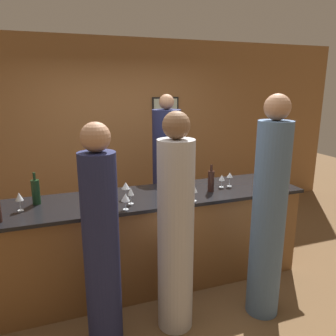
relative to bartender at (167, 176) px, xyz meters
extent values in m
plane|color=brown|center=(-0.43, -0.88, -0.93)|extent=(14.00, 14.00, 0.00)
cube|color=olive|center=(-0.43, 1.09, 0.47)|extent=(8.00, 0.06, 2.80)
cube|color=black|center=(0.35, 1.05, 0.82)|extent=(0.44, 0.02, 0.34)
cube|color=#B7C6B2|center=(0.35, 1.03, 0.82)|extent=(0.39, 0.00, 0.29)
cube|color=brown|center=(-0.43, -0.88, -0.45)|extent=(3.11, 0.70, 0.96)
cube|color=black|center=(-0.43, -0.88, 0.05)|extent=(3.17, 0.76, 0.03)
cylinder|color=#1E234C|center=(0.00, 0.00, -0.03)|extent=(0.37, 0.37, 1.80)
sphere|color=#A37556|center=(0.00, 0.00, 0.97)|extent=(0.19, 0.19, 0.19)
cylinder|color=#1E234C|center=(-1.11, -1.61, -0.11)|extent=(0.28, 0.28, 1.63)
sphere|color=#A37556|center=(-1.11, -1.61, 0.81)|extent=(0.22, 0.22, 0.22)
cylinder|color=#4C6B93|center=(0.36, -1.71, -0.02)|extent=(0.30, 0.30, 1.82)
sphere|color=#A37556|center=(0.36, -1.71, 1.00)|extent=(0.22, 0.22, 0.22)
cylinder|color=#B2B2B7|center=(-0.49, -1.60, -0.08)|extent=(0.31, 0.31, 1.69)
sphere|color=brown|center=(-0.49, -1.60, 0.87)|extent=(0.22, 0.22, 0.22)
cylinder|color=black|center=(0.16, -0.97, 0.18)|extent=(0.07, 0.07, 0.22)
cylinder|color=black|center=(0.16, -0.97, 0.32)|extent=(0.03, 0.03, 0.07)
cylinder|color=black|center=(-1.59, -0.75, 0.18)|extent=(0.08, 0.08, 0.24)
cylinder|color=black|center=(-1.59, -0.75, 0.34)|extent=(0.03, 0.03, 0.07)
cylinder|color=silver|center=(-0.13, -1.19, 0.07)|extent=(0.05, 0.05, 0.00)
cylinder|color=silver|center=(-0.13, -1.19, 0.11)|extent=(0.01, 0.01, 0.09)
cone|color=silver|center=(-0.13, -1.19, 0.19)|extent=(0.06, 0.06, 0.07)
cylinder|color=silver|center=(-0.82, -1.19, 0.07)|extent=(0.05, 0.05, 0.00)
cylinder|color=silver|center=(-0.82, -1.19, 0.11)|extent=(0.01, 0.01, 0.08)
cone|color=silver|center=(-0.82, -1.19, 0.18)|extent=(0.08, 0.08, 0.07)
cylinder|color=silver|center=(-0.75, -0.89, 0.07)|extent=(0.05, 0.05, 0.00)
cylinder|color=silver|center=(-0.75, -0.89, 0.12)|extent=(0.01, 0.01, 0.10)
cone|color=silver|center=(-0.75, -0.89, 0.20)|extent=(0.08, 0.08, 0.07)
cylinder|color=silver|center=(0.34, -0.88, 0.07)|extent=(0.05, 0.05, 0.00)
cylinder|color=silver|center=(0.34, -0.88, 0.11)|extent=(0.01, 0.01, 0.08)
cone|color=silver|center=(0.34, -0.88, 0.18)|extent=(0.07, 0.07, 0.06)
cylinder|color=silver|center=(0.44, -0.88, 0.07)|extent=(0.05, 0.05, 0.00)
cylinder|color=silver|center=(0.44, -0.88, 0.12)|extent=(0.01, 0.01, 0.10)
cone|color=silver|center=(0.44, -0.88, 0.20)|extent=(0.07, 0.07, 0.06)
cylinder|color=silver|center=(-1.72, -0.89, 0.07)|extent=(0.05, 0.05, 0.00)
cylinder|color=silver|center=(-1.72, -0.89, 0.12)|extent=(0.01, 0.01, 0.09)
cone|color=silver|center=(-1.72, -0.89, 0.20)|extent=(0.07, 0.07, 0.07)
cylinder|color=silver|center=(-0.74, -1.05, 0.07)|extent=(0.05, 0.05, 0.00)
cylinder|color=silver|center=(-0.74, -1.05, 0.11)|extent=(0.01, 0.01, 0.08)
cone|color=silver|center=(-0.74, -1.05, 0.19)|extent=(0.06, 0.06, 0.08)
camera|label=1|loc=(-1.41, -3.97, 1.17)|focal=35.00mm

